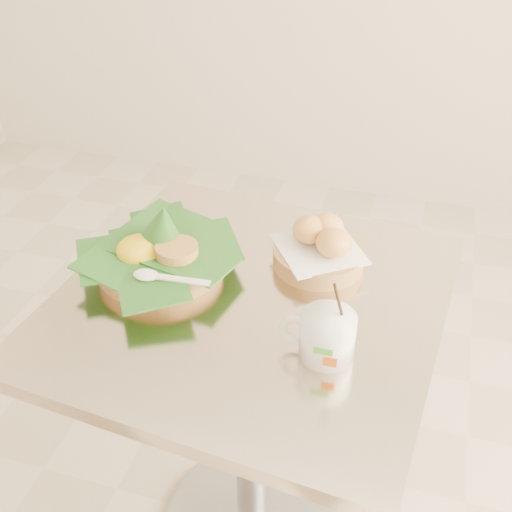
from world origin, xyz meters
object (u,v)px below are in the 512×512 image
(cafe_table, at_px, (251,380))
(rice_basket, at_px, (159,251))
(bread_basket, at_px, (320,248))
(coffee_mug, at_px, (326,334))

(cafe_table, xyz_separation_m, rice_basket, (-0.20, 0.04, 0.26))
(rice_basket, relative_size, bread_basket, 1.44)
(cafe_table, xyz_separation_m, bread_basket, (0.10, 0.14, 0.26))
(rice_basket, height_order, coffee_mug, coffee_mug)
(cafe_table, distance_m, coffee_mug, 0.33)
(rice_basket, height_order, bread_basket, rice_basket)
(cafe_table, distance_m, bread_basket, 0.31)
(rice_basket, bearing_deg, coffee_mug, -21.96)
(bread_basket, height_order, coffee_mug, coffee_mug)
(cafe_table, relative_size, coffee_mug, 4.77)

